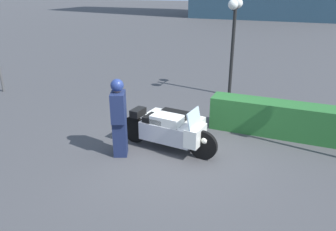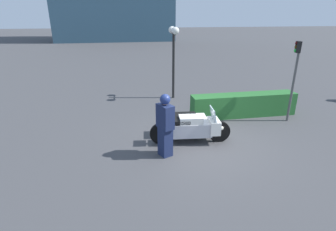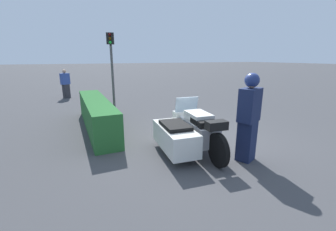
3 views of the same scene
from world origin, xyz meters
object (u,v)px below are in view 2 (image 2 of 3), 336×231
(officer_rider, at_px, (165,124))
(hedge_bush_curbside, at_px, (243,105))
(twin_lamp_post, at_px, (174,44))
(traffic_light_near, at_px, (295,70))
(police_motorcycle, at_px, (190,125))

(officer_rider, distance_m, hedge_bush_curbside, 4.58)
(twin_lamp_post, bearing_deg, traffic_light_near, -45.14)
(twin_lamp_post, bearing_deg, hedge_bush_curbside, -51.80)
(hedge_bush_curbside, bearing_deg, twin_lamp_post, 128.20)
(police_motorcycle, height_order, hedge_bush_curbside, police_motorcycle)
(twin_lamp_post, relative_size, traffic_light_near, 1.12)
(traffic_light_near, bearing_deg, officer_rider, 36.29)
(twin_lamp_post, xyz_separation_m, traffic_light_near, (3.78, -3.80, -0.60))
(police_motorcycle, relative_size, hedge_bush_curbside, 0.60)
(police_motorcycle, distance_m, hedge_bush_curbside, 3.18)
(police_motorcycle, bearing_deg, hedge_bush_curbside, 37.52)
(officer_rider, bearing_deg, hedge_bush_curbside, 11.56)
(officer_rider, bearing_deg, traffic_light_near, -4.63)
(hedge_bush_curbside, distance_m, traffic_light_near, 2.29)
(police_motorcycle, distance_m, officer_rider, 1.48)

